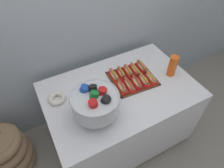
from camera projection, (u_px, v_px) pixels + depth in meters
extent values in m
plane|color=gray|center=(118.00, 133.00, 2.33)|extent=(10.00, 10.00, 0.00)
cube|color=#9EA8B2|center=(90.00, 6.00, 1.75)|extent=(6.00, 0.10, 2.60)
cube|color=silver|center=(119.00, 113.00, 2.03)|extent=(1.37, 0.89, 0.73)
cylinder|color=black|center=(176.00, 134.00, 2.29)|extent=(0.05, 0.05, 0.04)
cylinder|color=black|center=(62.00, 130.00, 2.33)|extent=(0.05, 0.05, 0.04)
cylinder|color=black|center=(143.00, 95.00, 2.71)|extent=(0.05, 0.05, 0.04)
cylinder|color=#896B4C|center=(6.00, 152.00, 1.91)|extent=(0.32, 0.32, 0.49)
torus|color=#896B4C|center=(12.00, 160.00, 2.04)|extent=(0.47, 0.47, 0.11)
torus|color=#896B4C|center=(8.00, 155.00, 1.95)|extent=(0.48, 0.48, 0.11)
torus|color=#896B4C|center=(3.00, 149.00, 1.86)|extent=(0.45, 0.45, 0.11)
cube|color=#56331E|center=(132.00, 79.00, 1.85)|extent=(0.43, 0.39, 0.01)
cube|color=#56331E|center=(141.00, 91.00, 1.74)|extent=(0.41, 0.04, 0.01)
cube|color=#56331E|center=(124.00, 67.00, 1.96)|extent=(0.41, 0.04, 0.01)
cube|color=#56331E|center=(114.00, 84.00, 1.79)|extent=(0.04, 0.36, 0.01)
cube|color=#56331E|center=(150.00, 73.00, 1.90)|extent=(0.04, 0.36, 0.01)
cube|color=red|center=(122.00, 88.00, 1.75)|extent=(0.08, 0.16, 0.02)
ellipsoid|color=tan|center=(122.00, 87.00, 1.73)|extent=(0.06, 0.14, 0.04)
cylinder|color=#A8563D|center=(122.00, 86.00, 1.72)|extent=(0.04, 0.14, 0.03)
cylinder|color=red|center=(122.00, 85.00, 1.71)|extent=(0.02, 0.12, 0.01)
cube|color=red|center=(129.00, 86.00, 1.77)|extent=(0.07, 0.19, 0.02)
ellipsoid|color=#E0BC7F|center=(130.00, 85.00, 1.76)|extent=(0.06, 0.17, 0.04)
cylinder|color=#A8563D|center=(130.00, 84.00, 1.75)|extent=(0.04, 0.17, 0.03)
cylinder|color=red|center=(130.00, 83.00, 1.74)|extent=(0.02, 0.14, 0.01)
cube|color=#B21414|center=(137.00, 84.00, 1.79)|extent=(0.09, 0.17, 0.02)
ellipsoid|color=#E0BC7F|center=(137.00, 82.00, 1.78)|extent=(0.07, 0.15, 0.04)
cylinder|color=#9E4C38|center=(137.00, 81.00, 1.77)|extent=(0.04, 0.15, 0.03)
cylinder|color=red|center=(137.00, 80.00, 1.76)|extent=(0.02, 0.13, 0.01)
cube|color=red|center=(144.00, 81.00, 1.81)|extent=(0.08, 0.18, 0.02)
ellipsoid|color=tan|center=(144.00, 79.00, 1.80)|extent=(0.07, 0.17, 0.04)
cylinder|color=brown|center=(144.00, 78.00, 1.79)|extent=(0.04, 0.17, 0.03)
cylinder|color=yellow|center=(144.00, 78.00, 1.78)|extent=(0.02, 0.14, 0.01)
cube|color=red|center=(151.00, 79.00, 1.84)|extent=(0.08, 0.18, 0.02)
ellipsoid|color=tan|center=(151.00, 77.00, 1.82)|extent=(0.06, 0.17, 0.04)
cylinder|color=#A8563D|center=(151.00, 76.00, 1.81)|extent=(0.04, 0.17, 0.03)
cylinder|color=yellow|center=(151.00, 75.00, 1.80)|extent=(0.02, 0.14, 0.01)
cube|color=red|center=(114.00, 77.00, 1.85)|extent=(0.07, 0.17, 0.02)
ellipsoid|color=tan|center=(114.00, 75.00, 1.84)|extent=(0.05, 0.16, 0.04)
cylinder|color=#9E4C38|center=(114.00, 74.00, 1.83)|extent=(0.03, 0.16, 0.03)
cylinder|color=yellow|center=(114.00, 73.00, 1.82)|extent=(0.01, 0.13, 0.01)
cube|color=red|center=(121.00, 75.00, 1.88)|extent=(0.08, 0.16, 0.02)
ellipsoid|color=#E0BC7F|center=(121.00, 73.00, 1.86)|extent=(0.06, 0.15, 0.04)
cylinder|color=brown|center=(122.00, 72.00, 1.85)|extent=(0.05, 0.15, 0.03)
cylinder|color=yellow|center=(122.00, 71.00, 1.84)|extent=(0.02, 0.12, 0.01)
cube|color=red|center=(128.00, 72.00, 1.90)|extent=(0.08, 0.17, 0.02)
ellipsoid|color=tan|center=(129.00, 71.00, 1.88)|extent=(0.06, 0.15, 0.04)
cylinder|color=#9E4C38|center=(129.00, 70.00, 1.87)|extent=(0.04, 0.15, 0.03)
cylinder|color=yellow|center=(129.00, 69.00, 1.86)|extent=(0.02, 0.13, 0.01)
cube|color=red|center=(135.00, 70.00, 1.92)|extent=(0.07, 0.18, 0.02)
ellipsoid|color=tan|center=(135.00, 69.00, 1.90)|extent=(0.06, 0.17, 0.04)
cylinder|color=#A8563D|center=(135.00, 68.00, 1.90)|extent=(0.04, 0.17, 0.03)
cylinder|color=yellow|center=(136.00, 67.00, 1.89)|extent=(0.02, 0.14, 0.01)
cube|color=red|center=(142.00, 68.00, 1.94)|extent=(0.08, 0.18, 0.02)
ellipsoid|color=beige|center=(142.00, 66.00, 1.92)|extent=(0.06, 0.17, 0.04)
cylinder|color=brown|center=(142.00, 66.00, 1.91)|extent=(0.05, 0.16, 0.03)
cylinder|color=yellow|center=(142.00, 64.00, 1.90)|extent=(0.02, 0.14, 0.01)
cylinder|color=silver|center=(96.00, 114.00, 1.57)|extent=(0.20, 0.20, 0.02)
cone|color=silver|center=(96.00, 111.00, 1.54)|extent=(0.07, 0.07, 0.06)
cylinder|color=silver|center=(95.00, 103.00, 1.46)|extent=(0.36, 0.36, 0.15)
torus|color=silver|center=(95.00, 96.00, 1.41)|extent=(0.37, 0.37, 0.02)
cylinder|color=red|center=(102.00, 95.00, 1.45)|extent=(0.12, 0.09, 0.14)
cylinder|color=black|center=(93.00, 93.00, 1.46)|extent=(0.11, 0.13, 0.15)
cylinder|color=#1E47B2|center=(83.00, 92.00, 1.47)|extent=(0.11, 0.09, 0.15)
cylinder|color=#197A33|center=(93.00, 99.00, 1.42)|extent=(0.12, 0.10, 0.15)
cylinder|color=red|center=(94.00, 107.00, 1.37)|extent=(0.09, 0.08, 0.13)
cylinder|color=black|center=(104.00, 103.00, 1.40)|extent=(0.11, 0.11, 0.15)
cylinder|color=#EA5B19|center=(172.00, 69.00, 1.86)|extent=(0.08, 0.08, 0.12)
cylinder|color=#EA5B19|center=(172.00, 68.00, 1.84)|extent=(0.08, 0.08, 0.12)
cylinder|color=#EA5B19|center=(173.00, 66.00, 1.83)|extent=(0.08, 0.08, 0.12)
cylinder|color=#EA5B19|center=(173.00, 64.00, 1.81)|extent=(0.08, 0.08, 0.12)
cylinder|color=#EA5B19|center=(174.00, 62.00, 1.80)|extent=(0.08, 0.08, 0.12)
torus|color=silver|center=(57.00, 98.00, 1.67)|extent=(0.15, 0.15, 0.04)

